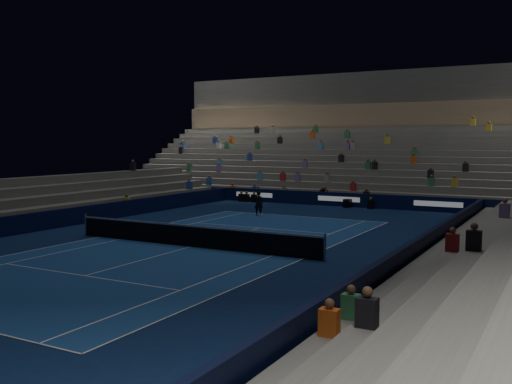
{
  "coord_description": "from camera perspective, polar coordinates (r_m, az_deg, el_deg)",
  "views": [
    {
      "loc": [
        14.83,
        -20.85,
        4.68
      ],
      "look_at": [
        0.0,
        6.0,
        2.0
      ],
      "focal_mm": 40.51,
      "sensor_mm": 36.0,
      "label": 1
    }
  ],
  "objects": [
    {
      "name": "ground",
      "position": [
        26.01,
        -6.43,
        -5.41
      ],
      "size": [
        90.0,
        90.0,
        0.0
      ],
      "primitive_type": "plane",
      "color": "#0B1D44",
      "rests_on": "ground"
    },
    {
      "name": "court_surface",
      "position": [
        26.01,
        -6.43,
        -5.39
      ],
      "size": [
        10.97,
        23.77,
        0.01
      ],
      "primitive_type": "cube",
      "color": "navy",
      "rests_on": "ground"
    },
    {
      "name": "sponsor_barrier_far",
      "position": [
        42.26,
        8.22,
        -0.73
      ],
      "size": [
        44.0,
        0.25,
        1.0
      ],
      "primitive_type": "cube",
      "color": "black",
      "rests_on": "ground"
    },
    {
      "name": "sponsor_barrier_east",
      "position": [
        21.87,
        14.89,
        -6.2
      ],
      "size": [
        0.25,
        37.0,
        1.0
      ],
      "primitive_type": "cube",
      "color": "black",
      "rests_on": "ground"
    },
    {
      "name": "sponsor_barrier_west",
      "position": [
        32.46,
        -20.57,
        -2.72
      ],
      "size": [
        0.25,
        37.0,
        1.0
      ],
      "primitive_type": "cube",
      "color": "#080F33",
      "rests_on": "ground"
    },
    {
      "name": "grandstand_main",
      "position": [
        50.97,
        12.01,
        3.42
      ],
      "size": [
        44.0,
        15.2,
        11.2
      ],
      "color": "slate",
      "rests_on": "ground"
    },
    {
      "name": "tennis_net",
      "position": [
        25.92,
        -6.44,
        -4.31
      ],
      "size": [
        12.9,
        0.1,
        1.1
      ],
      "color": "#B2B2B7",
      "rests_on": "ground"
    },
    {
      "name": "tennis_player",
      "position": [
        36.56,
        0.25,
        -1.13
      ],
      "size": [
        0.66,
        0.53,
        1.56
      ],
      "primitive_type": "imported",
      "rotation": [
        0.0,
        0.0,
        3.45
      ],
      "color": "black",
      "rests_on": "ground"
    },
    {
      "name": "broadcast_camera",
      "position": [
        41.57,
        9.0,
        -1.1
      ],
      "size": [
        0.52,
        0.94,
        0.6
      ],
      "color": "black",
      "rests_on": "ground"
    }
  ]
}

